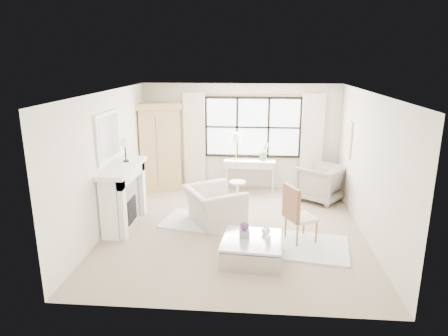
{
  "coord_description": "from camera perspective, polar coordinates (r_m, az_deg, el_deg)",
  "views": [
    {
      "loc": [
        0.4,
        -7.4,
        3.3
      ],
      "look_at": [
        -0.23,
        0.2,
        1.2
      ],
      "focal_mm": 32.0,
      "sensor_mm": 36.0,
      "label": 1
    }
  ],
  "objects": [
    {
      "name": "wall_back",
      "position": [
        10.35,
        2.44,
        4.51
      ],
      "size": [
        5.0,
        0.0,
        5.0
      ],
      "primitive_type": "plane",
      "rotation": [
        1.57,
        0.0,
        0.0
      ],
      "color": "silver",
      "rests_on": "ground"
    },
    {
      "name": "planter_flowers",
      "position": [
        6.79,
        2.94,
        -8.27
      ],
      "size": [
        0.15,
        0.15,
        0.15
      ],
      "primitive_type": "sphere",
      "color": "#552C70",
      "rests_on": "planter_box"
    },
    {
      "name": "wall_right",
      "position": [
        7.94,
        19.92,
        0.23
      ],
      "size": [
        0.0,
        5.5,
        5.5
      ],
      "primitive_type": "plane",
      "rotation": [
        1.57,
        0.0,
        -1.57
      ],
      "color": "beige",
      "rests_on": "ground"
    },
    {
      "name": "planter_box",
      "position": [
        6.85,
        2.92,
        -9.31
      ],
      "size": [
        0.18,
        0.18,
        0.12
      ],
      "primitive_type": "cube",
      "rotation": [
        0.0,
        0.0,
        0.12
      ],
      "color": "gray",
      "rests_on": "coffee_table"
    },
    {
      "name": "curtain_left",
      "position": [
        10.39,
        -4.23,
        3.88
      ],
      "size": [
        0.55,
        0.1,
        2.47
      ],
      "primitive_type": "cube",
      "color": "white",
      "rests_on": "ground"
    },
    {
      "name": "wingback_chair",
      "position": [
        9.79,
        13.7,
        -2.09
      ],
      "size": [
        1.32,
        1.31,
        0.87
      ],
      "primitive_type": "imported",
      "rotation": [
        0.0,
        0.0,
        -2.23
      ],
      "color": "#A19488",
      "rests_on": "floor"
    },
    {
      "name": "art_canvas",
      "position": [
        9.49,
        17.16,
        4.08
      ],
      "size": [
        0.01,
        0.52,
        0.72
      ],
      "primitive_type": "cube",
      "color": "beige",
      "rests_on": "wall_right"
    },
    {
      "name": "wall_front",
      "position": [
        5.06,
        -0.15,
        -7.27
      ],
      "size": [
        5.0,
        0.0,
        5.0
      ],
      "primitive_type": "plane",
      "rotation": [
        -1.57,
        0.0,
        0.0
      ],
      "color": "white",
      "rests_on": "ground"
    },
    {
      "name": "window_frame",
      "position": [
        10.27,
        4.13,
        5.82
      ],
      "size": [
        2.5,
        0.04,
        1.5
      ],
      "primitive_type": null,
      "color": "black",
      "rests_on": "wall_back"
    },
    {
      "name": "rug_right",
      "position": [
        7.51,
        11.13,
        -10.86
      ],
      "size": [
        1.8,
        1.46,
        0.03
      ],
      "primitive_type": "cube",
      "rotation": [
        0.0,
        0.0,
        -0.16
      ],
      "color": "silver",
      "rests_on": "floor"
    },
    {
      "name": "floor",
      "position": [
        8.11,
        1.52,
        -8.61
      ],
      "size": [
        5.5,
        5.5,
        0.0
      ],
      "primitive_type": "plane",
      "color": "tan",
      "rests_on": "ground"
    },
    {
      "name": "french_chair",
      "position": [
        7.59,
        10.76,
        -8.1
      ],
      "size": [
        0.65,
        0.64,
        1.08
      ],
      "rotation": [
        0.0,
        0.0,
        2.02
      ],
      "color": "#96633F",
      "rests_on": "floor"
    },
    {
      "name": "coffee_vase",
      "position": [
        6.96,
        6.02,
        -8.76
      ],
      "size": [
        0.19,
        0.19,
        0.16
      ],
      "primitive_type": "imported",
      "rotation": [
        0.0,
        0.0,
        0.23
      ],
      "color": "white",
      "rests_on": "coffee_table"
    },
    {
      "name": "console_lamp",
      "position": [
        10.1,
        1.75,
        4.29
      ],
      "size": [
        0.28,
        0.28,
        0.69
      ],
      "color": "#AF7F3C",
      "rests_on": "console_table"
    },
    {
      "name": "coffee_table",
      "position": [
        6.89,
        4.07,
        -11.55
      ],
      "size": [
        1.08,
        1.08,
        0.38
      ],
      "rotation": [
        0.0,
        0.0,
        -0.09
      ],
      "color": "silver",
      "rests_on": "floor"
    },
    {
      "name": "ceiling",
      "position": [
        7.44,
        1.67,
        10.76
      ],
      "size": [
        5.5,
        5.5,
        0.0
      ],
      "primitive_type": "plane",
      "rotation": [
        3.14,
        0.0,
        0.0
      ],
      "color": "white",
      "rests_on": "ground"
    },
    {
      "name": "window_pane",
      "position": [
        10.28,
        4.13,
        5.82
      ],
      "size": [
        2.4,
        0.02,
        1.5
      ],
      "primitive_type": "cube",
      "color": "silver",
      "rests_on": "wall_back"
    },
    {
      "name": "club_armchair",
      "position": [
        8.23,
        -1.4,
        -5.42
      ],
      "size": [
        1.45,
        1.5,
        0.75
      ],
      "primitive_type": "imported",
      "rotation": [
        0.0,
        0.0,
        2.09
      ],
      "color": "beige",
      "rests_on": "floor"
    },
    {
      "name": "mantel_lamp",
      "position": [
        8.32,
        -13.99,
        3.52
      ],
      "size": [
        0.22,
        0.22,
        0.51
      ],
      "color": "black",
      "rests_on": "fireplace"
    },
    {
      "name": "mirror_glass",
      "position": [
        8.06,
        -16.02,
        4.36
      ],
      "size": [
        0.02,
        1.0,
        0.8
      ],
      "primitive_type": "cube",
      "color": "silver",
      "rests_on": "wall_left"
    },
    {
      "name": "armoire",
      "position": [
        10.33,
        -9.2,
        3.11
      ],
      "size": [
        1.28,
        1.01,
        2.24
      ],
      "rotation": [
        0.0,
        0.0,
        0.31
      ],
      "color": "tan",
      "rests_on": "floor"
    },
    {
      "name": "side_table",
      "position": [
        9.45,
        1.92,
        -2.94
      ],
      "size": [
        0.4,
        0.4,
        0.51
      ],
      "color": "white",
      "rests_on": "floor"
    },
    {
      "name": "orchid_plant",
      "position": [
        10.14,
        5.76,
        2.38
      ],
      "size": [
        0.32,
        0.3,
        0.46
      ],
      "primitive_type": "imported",
      "rotation": [
        0.0,
        0.0,
        0.47
      ],
      "color": "#617950",
      "rests_on": "console_table"
    },
    {
      "name": "fireplace",
      "position": [
        8.3,
        -14.34,
        -3.73
      ],
      "size": [
        0.58,
        1.66,
        1.26
      ],
      "color": "white",
      "rests_on": "ground"
    },
    {
      "name": "mirror_frame",
      "position": [
        8.07,
        -16.22,
        4.36
      ],
      "size": [
        0.05,
        1.15,
        0.95
      ],
      "primitive_type": "cube",
      "color": "white",
      "rests_on": "wall_left"
    },
    {
      "name": "wall_left",
      "position": [
        8.19,
        -16.17,
        0.99
      ],
      "size": [
        0.0,
        5.5,
        5.5
      ],
      "primitive_type": "plane",
      "rotation": [
        1.57,
        0.0,
        1.57
      ],
      "color": "white",
      "rests_on": "ground"
    },
    {
      "name": "pillar_candle",
      "position": [
        6.68,
        6.35,
        -10.05
      ],
      "size": [
        0.08,
        0.08,
        0.12
      ],
      "primitive_type": "cylinder",
      "color": "white",
      "rests_on": "coffee_table"
    },
    {
      "name": "console_table",
      "position": [
        10.3,
        3.69,
        -1.0
      ],
      "size": [
        1.32,
        0.52,
        0.8
      ],
      "rotation": [
        0.0,
        0.0,
        -0.05
      ],
      "color": "white",
      "rests_on": "floor"
    },
    {
      "name": "curtain_rod",
      "position": [
        10.11,
        4.22,
        10.64
      ],
      "size": [
        3.3,
        0.04,
        0.04
      ],
      "primitive_type": "cylinder",
      "rotation": [
        0.0,
        1.57,
        0.0
      ],
      "color": "gold",
      "rests_on": "wall_back"
    },
    {
      "name": "curtain_right",
      "position": [
        10.36,
        12.43,
        3.53
      ],
      "size": [
        0.55,
        0.1,
        2.47
      ],
      "primitive_type": "cube",
      "color": "white",
      "rests_on": "ground"
    },
    {
      "name": "art_frame",
      "position": [
        9.5,
        17.28,
        4.07
      ],
      "size": [
        0.04,
        0.62,
        0.82
      ],
      "primitive_type": "cube",
      "color": "white",
      "rests_on": "wall_right"
    },
    {
      "name": "rug_left",
      "position": [
        8.43,
        -3.3,
        -7.59
      ],
      "size": [
        1.72,
        1.37,
        0.03
      ],
      "primitive_type": "cube",
      "rotation": [
        0.0,
        0.0,
        -0.2
      ],
      "color": "silver",
      "rests_on": "floor"
    }
  ]
}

